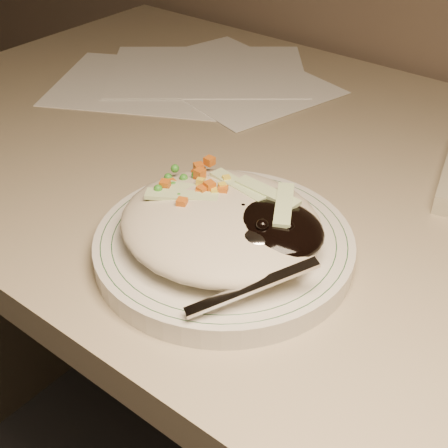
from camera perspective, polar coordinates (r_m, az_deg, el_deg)
The scene contains 5 objects.
desk at distance 0.83m, azimuth 11.81°, elevation -9.11°, with size 1.40×0.70×0.74m.
plate at distance 0.59m, azimuth -0.00°, elevation -2.04°, with size 0.25×0.25×0.02m, color silver.
plate_rim at distance 0.59m, azimuth -0.00°, elevation -1.27°, with size 0.23×0.23×0.00m.
meal at distance 0.57m, azimuth 0.28°, elevation 0.27°, with size 0.21×0.19×0.05m.
papers at distance 0.98m, azimuth -2.31°, elevation 13.25°, with size 0.42×0.42×0.00m.
Camera 1 is at (0.23, 0.83, 1.11)m, focal length 50.00 mm.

